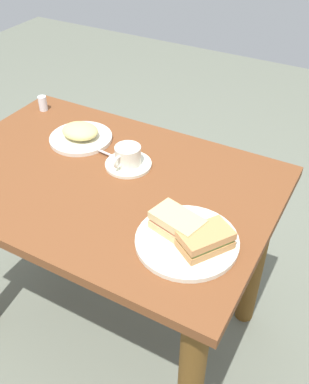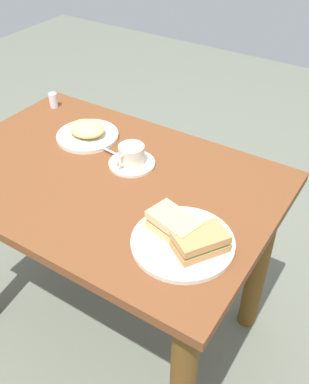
% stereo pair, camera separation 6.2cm
% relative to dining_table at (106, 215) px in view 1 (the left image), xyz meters
% --- Properties ---
extents(ground_plane, '(6.00, 6.00, 0.00)m').
position_rel_dining_table_xyz_m(ground_plane, '(0.00, 0.00, -0.58)').
color(ground_plane, '#64695B').
extents(dining_table, '(1.07, 0.72, 0.74)m').
position_rel_dining_table_xyz_m(dining_table, '(0.00, 0.00, 0.00)').
color(dining_table, brown).
rests_on(dining_table, ground_plane).
extents(sandwich_plate, '(0.27, 0.27, 0.01)m').
position_rel_dining_table_xyz_m(sandwich_plate, '(0.35, -0.13, 0.16)').
color(sandwich_plate, silver).
rests_on(sandwich_plate, dining_table).
extents(sandwich_front, '(0.15, 0.11, 0.05)m').
position_rel_dining_table_xyz_m(sandwich_front, '(0.32, -0.12, 0.20)').
color(sandwich_front, tan).
rests_on(sandwich_front, sandwich_plate).
extents(sandwich_back, '(0.14, 0.15, 0.05)m').
position_rel_dining_table_xyz_m(sandwich_back, '(0.40, -0.13, 0.20)').
color(sandwich_back, tan).
rests_on(sandwich_back, sandwich_plate).
extents(coffee_saucer, '(0.15, 0.15, 0.01)m').
position_rel_dining_table_xyz_m(coffee_saucer, '(0.04, 0.09, 0.16)').
color(coffee_saucer, silver).
rests_on(coffee_saucer, dining_table).
extents(coffee_cup, '(0.08, 0.11, 0.06)m').
position_rel_dining_table_xyz_m(coffee_cup, '(0.04, 0.09, 0.20)').
color(coffee_cup, silver).
rests_on(coffee_cup, coffee_saucer).
extents(spoon, '(0.10, 0.02, 0.01)m').
position_rel_dining_table_xyz_m(spoon, '(-0.04, 0.10, 0.17)').
color(spoon, silver).
rests_on(spoon, coffee_saucer).
extents(side_plate, '(0.22, 0.22, 0.01)m').
position_rel_dining_table_xyz_m(side_plate, '(-0.19, 0.15, 0.16)').
color(side_plate, silver).
rests_on(side_plate, dining_table).
extents(side_food_pile, '(0.13, 0.11, 0.04)m').
position_rel_dining_table_xyz_m(side_food_pile, '(-0.19, 0.15, 0.19)').
color(side_food_pile, '#D0C575').
rests_on(side_food_pile, side_plate).
extents(salt_shaker, '(0.03, 0.03, 0.06)m').
position_rel_dining_table_xyz_m(salt_shaker, '(-0.45, 0.26, 0.19)').
color(salt_shaker, silver).
rests_on(salt_shaker, dining_table).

